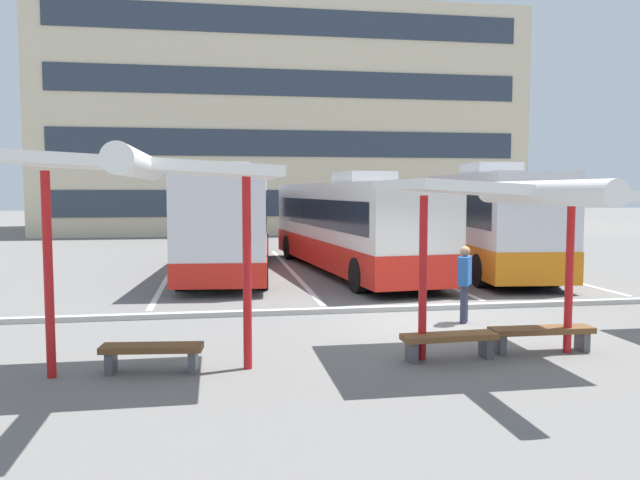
{
  "coord_description": "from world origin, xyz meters",
  "views": [
    {
      "loc": [
        -4.72,
        -13.0,
        2.88
      ],
      "look_at": [
        -2.03,
        3.3,
        1.56
      ],
      "focal_mm": 35.27,
      "sensor_mm": 36.0,
      "label": 1
    }
  ],
  "objects": [
    {
      "name": "coach_bus_2",
      "position": [
        4.45,
        8.21,
        1.74
      ],
      "size": [
        3.5,
        11.25,
        3.76
      ],
      "color": "silver",
      "rests_on": "ground"
    },
    {
      "name": "waiting_passenger_1",
      "position": [
        0.56,
        -0.22,
        0.97
      ],
      "size": [
        0.44,
        0.53,
        1.68
      ],
      "color": "#33384C",
      "rests_on": "ground"
    },
    {
      "name": "waiting_shelter_0",
      "position": [
        -5.75,
        -3.24,
        3.15
      ],
      "size": [
        4.01,
        4.34,
        3.44
      ],
      "color": "red",
      "rests_on": "ground"
    },
    {
      "name": "lane_stripe_3",
      "position": [
        6.35,
        9.28,
        0.0
      ],
      "size": [
        0.16,
        14.0,
        0.01
      ],
      "primitive_type": "cube",
      "color": "white",
      "rests_on": "ground"
    },
    {
      "name": "bench_2",
      "position": [
        0.95,
        -2.81,
        0.34
      ],
      "size": [
        1.87,
        0.45,
        0.45
      ],
      "color": "brown",
      "rests_on": "ground"
    },
    {
      "name": "bench_0",
      "position": [
        -5.75,
        -2.98,
        0.33
      ],
      "size": [
        1.62,
        0.59,
        0.45
      ],
      "color": "brown",
      "rests_on": "ground"
    },
    {
      "name": "lane_stripe_1",
      "position": [
        -2.12,
        9.28,
        0.0
      ],
      "size": [
        0.16,
        14.0,
        0.01
      ],
      "primitive_type": "cube",
      "color": "white",
      "rests_on": "ground"
    },
    {
      "name": "coach_bus_0",
      "position": [
        -4.22,
        9.68,
        1.77
      ],
      "size": [
        3.59,
        12.44,
        3.78
      ],
      "color": "silver",
      "rests_on": "ground"
    },
    {
      "name": "lane_stripe_0",
      "position": [
        -6.35,
        9.28,
        0.0
      ],
      "size": [
        0.16,
        14.0,
        0.01
      ],
      "primitive_type": "cube",
      "color": "white",
      "rests_on": "ground"
    },
    {
      "name": "terminal_building",
      "position": [
        0.03,
        33.9,
        7.51
      ],
      "size": [
        31.88,
        14.9,
        17.74
      ],
      "color": "beige",
      "rests_on": "ground"
    },
    {
      "name": "platform_kerb",
      "position": [
        0.0,
        1.3,
        0.06
      ],
      "size": [
        44.0,
        0.24,
        0.12
      ],
      "primitive_type": "cube",
      "color": "#ADADA8",
      "rests_on": "ground"
    },
    {
      "name": "ground_plane",
      "position": [
        0.0,
        0.0,
        0.0
      ],
      "size": [
        160.0,
        160.0,
        0.0
      ],
      "primitive_type": "plane",
      "color": "slate"
    },
    {
      "name": "waiting_shelter_1",
      "position": [
        0.05,
        -3.18,
        2.8
      ],
      "size": [
        3.69,
        4.72,
        3.05
      ],
      "color": "red",
      "rests_on": "ground"
    },
    {
      "name": "bench_1",
      "position": [
        -0.85,
        -3.02,
        0.33
      ],
      "size": [
        1.66,
        0.49,
        0.45
      ],
      "color": "brown",
      "rests_on": "ground"
    },
    {
      "name": "coach_bus_1",
      "position": [
        -0.12,
        8.6,
        1.58
      ],
      "size": [
        3.84,
        12.39,
        3.48
      ],
      "color": "silver",
      "rests_on": "ground"
    },
    {
      "name": "lane_stripe_2",
      "position": [
        2.12,
        9.28,
        0.0
      ],
      "size": [
        0.16,
        14.0,
        0.01
      ],
      "primitive_type": "cube",
      "color": "white",
      "rests_on": "ground"
    }
  ]
}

